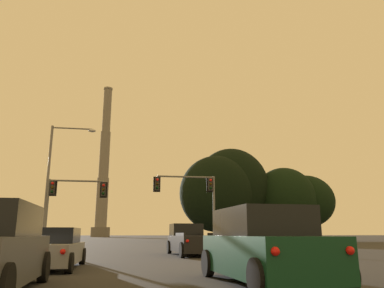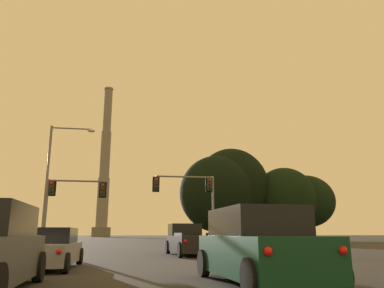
% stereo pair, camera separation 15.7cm
% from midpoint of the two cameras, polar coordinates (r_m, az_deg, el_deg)
% --- Properties ---
extents(suv_right_lane_third, '(2.30, 4.98, 1.86)m').
position_cam_midpoint_polar(suv_right_lane_third, '(9.92, 10.27, -15.12)').
color(suv_right_lane_third, '#0F3823').
rests_on(suv_right_lane_third, ground_plane).
extents(sedan_left_lane_second, '(1.99, 4.71, 1.43)m').
position_cam_midpoint_polar(sedan_left_lane_second, '(14.92, -20.80, -14.76)').
color(sedan_left_lane_second, gray).
rests_on(sedan_left_lane_second, ground_plane).
extents(pickup_truck_right_lane_front, '(2.40, 5.58, 1.82)m').
position_cam_midpoint_polar(pickup_truck_right_lane_front, '(22.68, -0.41, -14.55)').
color(pickup_truck_right_lane_front, black).
rests_on(pickup_truck_right_lane_front, ground_plane).
extents(traffic_light_overhead_right, '(5.16, 0.50, 5.84)m').
position_cam_midpoint_polar(traffic_light_overhead_right, '(30.64, 0.16, -7.43)').
color(traffic_light_overhead_right, slate).
rests_on(traffic_light_overhead_right, ground_plane).
extents(traffic_light_overhead_left, '(4.61, 0.50, 5.33)m').
position_cam_midpoint_polar(traffic_light_overhead_left, '(30.68, -18.47, -7.51)').
color(traffic_light_overhead_left, slate).
rests_on(traffic_light_overhead_left, ground_plane).
extents(street_lamp, '(3.59, 0.36, 9.84)m').
position_cam_midpoint_polar(street_lamp, '(31.91, -20.27, -4.10)').
color(street_lamp, slate).
rests_on(street_lamp, ground_plane).
extents(smokestack, '(7.19, 7.19, 60.59)m').
position_cam_midpoint_polar(smokestack, '(152.62, -13.37, -4.68)').
color(smokestack, slate).
rests_on(smokestack, ground_plane).
extents(treeline_center_right, '(11.35, 10.21, 12.79)m').
position_cam_midpoint_polar(treeline_center_right, '(69.14, 13.86, -8.32)').
color(treeline_center_right, black).
rests_on(treeline_center_right, ground_plane).
extents(treeline_far_left, '(13.25, 11.93, 16.11)m').
position_cam_midpoint_polar(treeline_far_left, '(66.88, 5.98, -6.73)').
color(treeline_far_left, black).
rests_on(treeline_far_left, ground_plane).
extents(treeline_right_mid, '(10.53, 9.48, 11.76)m').
position_cam_midpoint_polar(treeline_right_mid, '(72.52, 16.91, -8.35)').
color(treeline_right_mid, black).
rests_on(treeline_right_mid, ground_plane).
extents(treeline_far_right, '(12.49, 11.24, 14.17)m').
position_cam_midpoint_polar(treeline_far_right, '(63.51, 3.69, -7.53)').
color(treeline_far_right, black).
rests_on(treeline_far_right, ground_plane).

